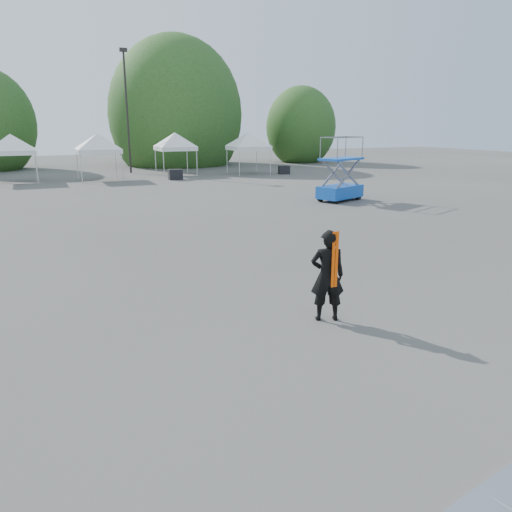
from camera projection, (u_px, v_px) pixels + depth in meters
name	position (u px, v px, depth m)	size (l,w,h in m)	color
ground	(252.00, 289.00, 12.50)	(120.00, 120.00, 0.00)	#474442
light_pole_east	(127.00, 104.00, 40.47)	(0.60, 0.25, 9.80)	black
tree_mid_e	(176.00, 115.00, 49.19)	(5.12, 5.12, 7.79)	#382314
tree_far_e	(301.00, 127.00, 52.89)	(3.84, 3.84, 5.84)	#382314
tent_d	(10.00, 138.00, 34.27)	(4.39, 4.39, 3.88)	silver
tent_e	(97.00, 137.00, 35.73)	(4.23, 4.23, 3.88)	silver
tent_f	(175.00, 136.00, 39.50)	(4.06, 4.06, 3.88)	silver
tent_g	(248.00, 136.00, 40.23)	(4.11, 4.11, 3.88)	silver
man	(327.00, 276.00, 10.31)	(0.83, 0.68, 1.94)	black
scissor_lift	(341.00, 169.00, 26.40)	(2.88, 2.15, 3.35)	#0D41AA
crate_mid	(175.00, 174.00, 36.75)	(0.97, 0.76, 0.76)	black
crate_east	(284.00, 170.00, 40.84)	(0.86, 0.67, 0.67)	black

